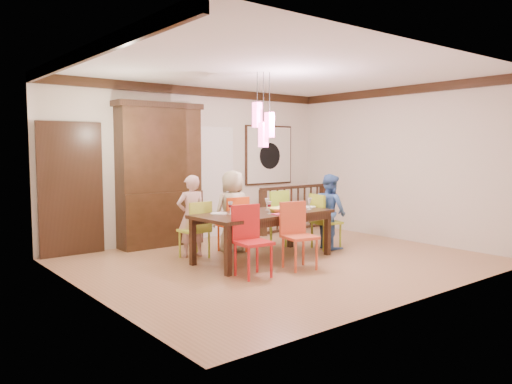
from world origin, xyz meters
TOP-DOWN VIEW (x-y plane):
  - floor at (0.00, 0.00)m, footprint 6.00×6.00m
  - ceiling at (0.00, 0.00)m, footprint 6.00×6.00m
  - wall_back at (0.00, 2.50)m, footprint 6.00×0.00m
  - wall_left at (-3.00, 0.00)m, footprint 0.00×5.00m
  - wall_right at (3.00, 0.00)m, footprint 0.00×5.00m
  - crown_molding at (0.00, 0.00)m, footprint 6.00×5.00m
  - panel_door at (-2.40, 2.45)m, footprint 1.04×0.07m
  - white_doorway at (0.35, 2.46)m, footprint 0.97×0.05m
  - painting at (1.80, 2.46)m, footprint 1.25×0.06m
  - pendant_cluster at (-0.18, 0.24)m, footprint 0.27×0.21m
  - dining_table at (-0.18, 0.24)m, footprint 2.27×1.12m
  - chair_far_left at (-0.95, 1.02)m, footprint 0.43×0.43m
  - chair_far_mid at (-0.19, 1.04)m, footprint 0.46×0.46m
  - chair_far_right at (0.59, 0.95)m, footprint 0.49×0.49m
  - chair_near_left at (-0.95, -0.49)m, footprint 0.48×0.48m
  - chair_near_mid at (-0.14, -0.55)m, footprint 0.51×0.51m
  - chair_end_right at (1.23, 0.23)m, footprint 0.50×0.50m
  - china_hutch at (-0.88, 2.30)m, footprint 1.61×0.46m
  - balustrade at (2.08, 1.95)m, footprint 1.93×0.17m
  - person_far_left at (-0.93, 1.14)m, footprint 0.52×0.39m
  - person_far_mid at (-0.18, 1.05)m, footprint 0.73×0.53m
  - person_end_right at (1.30, 0.21)m, footprint 0.59×0.71m
  - serving_bowl at (-0.02, 0.07)m, footprint 0.38×0.38m
  - small_bowl at (-0.47, 0.36)m, footprint 0.23×0.23m
  - cup_left at (-0.67, 0.11)m, footprint 0.14×0.14m
  - cup_right at (0.51, 0.44)m, footprint 0.11×0.11m
  - plate_far_left at (-0.84, 0.49)m, footprint 0.26×0.26m
  - plate_far_mid at (-0.23, 0.51)m, footprint 0.26×0.26m
  - plate_far_right at (0.51, 0.50)m, footprint 0.26×0.26m
  - plate_near_left at (-0.86, -0.10)m, footprint 0.26×0.26m
  - plate_near_mid at (0.25, -0.06)m, footprint 0.26×0.26m
  - plate_end_right at (0.83, 0.27)m, footprint 0.26×0.26m
  - wine_glass_a at (-0.71, 0.36)m, footprint 0.08×0.08m
  - wine_glass_b at (0.04, 0.41)m, footprint 0.08×0.08m
  - wine_glass_c at (-0.22, 0.05)m, footprint 0.08×0.08m
  - wine_glass_d at (0.62, 0.03)m, footprint 0.08×0.08m
  - napkin at (-0.17, -0.12)m, footprint 0.18×0.14m

SIDE VIEW (x-z plane):
  - floor at x=0.00m, z-range 0.00..0.00m
  - balustrade at x=2.08m, z-range 0.02..0.98m
  - chair_far_left at x=-0.95m, z-range 0.07..0.98m
  - chair_far_mid at x=-0.19m, z-range 0.07..1.01m
  - chair_end_right at x=1.23m, z-range 0.07..1.03m
  - chair_near_mid at x=-0.14m, z-range 0.07..1.03m
  - chair_near_left at x=-0.95m, z-range 0.07..1.04m
  - chair_far_right at x=0.59m, z-range 0.07..1.08m
  - person_end_right at x=1.30m, z-range 0.00..1.30m
  - person_far_left at x=-0.93m, z-range 0.00..1.32m
  - dining_table at x=-0.18m, z-range 0.30..1.05m
  - person_far_mid at x=-0.18m, z-range 0.00..1.37m
  - plate_far_left at x=-0.84m, z-range 0.75..0.76m
  - plate_far_mid at x=-0.23m, z-range 0.75..0.76m
  - plate_far_right at x=0.51m, z-range 0.75..0.76m
  - plate_near_left at x=-0.86m, z-range 0.75..0.76m
  - plate_near_mid at x=0.25m, z-range 0.75..0.76m
  - plate_end_right at x=0.83m, z-range 0.75..0.76m
  - napkin at x=-0.17m, z-range 0.75..0.76m
  - small_bowl at x=-0.47m, z-range 0.75..0.81m
  - serving_bowl at x=-0.02m, z-range 0.75..0.83m
  - cup_right at x=0.51m, z-range 0.75..0.84m
  - cup_left at x=-0.67m, z-range 0.75..0.84m
  - wine_glass_a at x=-0.71m, z-range 0.75..0.94m
  - wine_glass_b at x=0.04m, z-range 0.75..0.94m
  - wine_glass_c at x=-0.22m, z-range 0.75..0.94m
  - wine_glass_d at x=0.62m, z-range 0.75..0.94m
  - panel_door at x=-2.40m, z-range -0.07..2.17m
  - white_doorway at x=0.35m, z-range -0.06..2.16m
  - china_hutch at x=-0.88m, z-range 0.00..2.55m
  - wall_back at x=0.00m, z-range -1.55..4.45m
  - wall_left at x=-3.00m, z-range -1.05..3.95m
  - wall_right at x=3.00m, z-range -1.05..3.95m
  - painting at x=1.80m, z-range 0.97..2.22m
  - pendant_cluster at x=-0.18m, z-range 1.54..2.68m
  - crown_molding at x=0.00m, z-range 2.74..2.90m
  - ceiling at x=0.00m, z-range 2.90..2.90m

